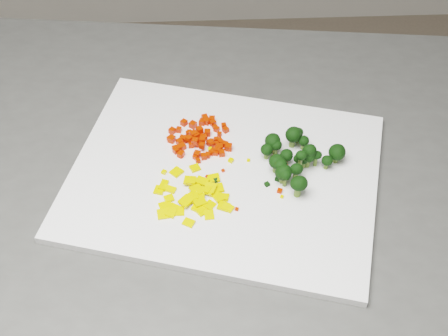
{
  "coord_description": "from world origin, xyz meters",
  "views": [
    {
      "loc": [
        0.24,
        -0.39,
        1.62
      ],
      "look_at": [
        0.27,
        0.25,
        0.92
      ],
      "focal_mm": 50.0,
      "sensor_mm": 36.0,
      "label": 1
    }
  ],
  "objects_px": {
    "carrot_pile": "(200,135)",
    "pepper_pile": "(193,190)",
    "cutting_board": "(224,175)",
    "broccoli_pile": "(299,154)",
    "counter_block": "(223,317)"
  },
  "relations": [
    {
      "from": "carrot_pile",
      "to": "broccoli_pile",
      "type": "relative_size",
      "value": 0.83
    },
    {
      "from": "carrot_pile",
      "to": "cutting_board",
      "type": "bearing_deg",
      "value": -63.16
    },
    {
      "from": "carrot_pile",
      "to": "pepper_pile",
      "type": "xyz_separation_m",
      "value": [
        -0.01,
        -0.11,
        -0.01
      ]
    },
    {
      "from": "cutting_board",
      "to": "carrot_pile",
      "type": "height_order",
      "value": "carrot_pile"
    },
    {
      "from": "carrot_pile",
      "to": "pepper_pile",
      "type": "relative_size",
      "value": 0.86
    },
    {
      "from": "broccoli_pile",
      "to": "counter_block",
      "type": "bearing_deg",
      "value": 178.7
    },
    {
      "from": "counter_block",
      "to": "cutting_board",
      "type": "bearing_deg",
      "value": -84.68
    },
    {
      "from": "cutting_board",
      "to": "broccoli_pile",
      "type": "relative_size",
      "value": 3.75
    },
    {
      "from": "counter_block",
      "to": "pepper_pile",
      "type": "xyz_separation_m",
      "value": [
        -0.05,
        -0.05,
        0.47
      ]
    },
    {
      "from": "counter_block",
      "to": "carrot_pile",
      "type": "xyz_separation_m",
      "value": [
        -0.03,
        0.06,
        0.48
      ]
    },
    {
      "from": "carrot_pile",
      "to": "broccoli_pile",
      "type": "bearing_deg",
      "value": -22.78
    },
    {
      "from": "pepper_pile",
      "to": "cutting_board",
      "type": "bearing_deg",
      "value": 39.58
    },
    {
      "from": "pepper_pile",
      "to": "counter_block",
      "type": "bearing_deg",
      "value": 45.59
    },
    {
      "from": "counter_block",
      "to": "pepper_pile",
      "type": "relative_size",
      "value": 9.35
    },
    {
      "from": "counter_block",
      "to": "pepper_pile",
      "type": "distance_m",
      "value": 0.48
    }
  ]
}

